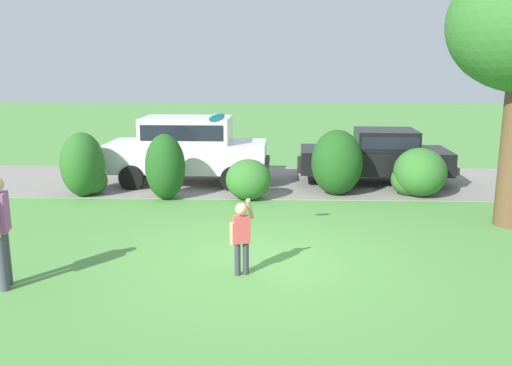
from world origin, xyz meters
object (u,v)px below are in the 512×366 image
(parked_suv, at_px, (187,146))
(parked_sedan, at_px, (377,154))
(child_thrower, at_px, (242,233))
(frisbee, at_px, (217,118))
(adult_onlooker, at_px, (1,227))

(parked_suv, bearing_deg, parked_sedan, 2.30)
(parked_suv, xyz_separation_m, child_thrower, (1.99, -6.93, -0.36))
(child_thrower, height_order, frisbee, frisbee)
(child_thrower, height_order, adult_onlooker, adult_onlooker)
(child_thrower, relative_size, frisbee, 4.06)
(parked_sedan, height_order, adult_onlooker, adult_onlooker)
(parked_sedan, height_order, parked_suv, parked_suv)
(child_thrower, bearing_deg, parked_sedan, 64.02)
(parked_sedan, xyz_separation_m, adult_onlooker, (-7.08, -7.81, 0.13))
(parked_sedan, distance_m, adult_onlooker, 10.54)
(parked_suv, bearing_deg, adult_onlooker, -101.94)
(parked_suv, relative_size, adult_onlooker, 2.71)
(child_thrower, bearing_deg, frisbee, 115.99)
(child_thrower, bearing_deg, adult_onlooker, -169.56)
(parked_suv, height_order, adult_onlooker, parked_suv)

